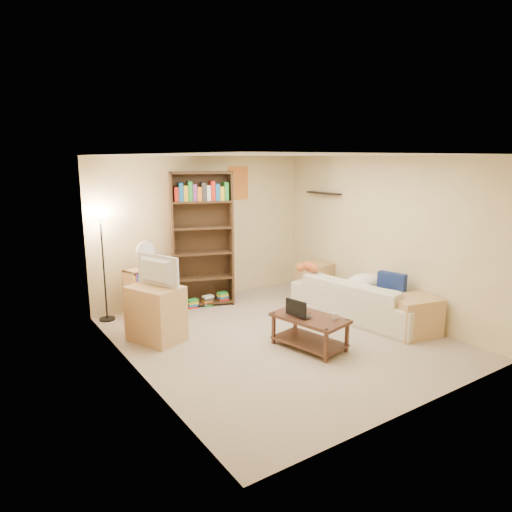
% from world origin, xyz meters
% --- Properties ---
extents(room, '(4.50, 4.54, 2.52)m').
position_xyz_m(room, '(0.00, 0.01, 1.62)').
color(room, tan).
rests_on(room, ground).
extents(sofa, '(2.44, 1.52, 0.64)m').
position_xyz_m(sofa, '(1.54, -0.05, 0.32)').
color(sofa, beige).
rests_on(sofa, ground).
extents(navy_pillow, '(0.23, 0.44, 0.38)m').
position_xyz_m(navy_pillow, '(1.71, -0.49, 0.61)').
color(navy_pillow, navy).
rests_on(navy_pillow, sofa).
extents(cream_blanket, '(0.59, 0.42, 0.25)m').
position_xyz_m(cream_blanket, '(1.68, 0.03, 0.54)').
color(cream_blanket, white).
rests_on(cream_blanket, sofa).
extents(tabby_cat, '(0.51, 0.24, 0.17)m').
position_xyz_m(tabby_cat, '(1.13, 0.74, 0.72)').
color(tabby_cat, '#C75A2A').
rests_on(tabby_cat, sofa).
extents(coffee_table, '(0.74, 1.07, 0.43)m').
position_xyz_m(coffee_table, '(0.13, -0.50, 0.28)').
color(coffee_table, '#48291B').
rests_on(coffee_table, ground).
extents(laptop, '(0.38, 0.26, 0.03)m').
position_xyz_m(laptop, '(0.08, -0.41, 0.45)').
color(laptop, black).
rests_on(laptop, coffee_table).
extents(laptop_screen, '(0.08, 0.32, 0.22)m').
position_xyz_m(laptop_screen, '(-0.06, -0.44, 0.56)').
color(laptop_screen, white).
rests_on(laptop_screen, laptop).
extents(mug, '(0.10, 0.10, 0.09)m').
position_xyz_m(mug, '(0.33, -0.76, 0.48)').
color(mug, silver).
rests_on(mug, coffee_table).
extents(tv_remote, '(0.13, 0.18, 0.02)m').
position_xyz_m(tv_remote, '(0.16, -0.16, 0.44)').
color(tv_remote, black).
rests_on(tv_remote, coffee_table).
extents(tv_stand, '(0.74, 0.85, 0.77)m').
position_xyz_m(tv_stand, '(-1.46, 0.86, 0.38)').
color(tv_stand, tan).
rests_on(tv_stand, ground).
extents(television, '(0.81, 0.61, 0.42)m').
position_xyz_m(television, '(-1.46, 0.86, 0.98)').
color(television, black).
rests_on(television, tv_stand).
extents(tall_bookshelf, '(1.07, 0.65, 2.25)m').
position_xyz_m(tall_bookshelf, '(-0.20, 1.91, 1.19)').
color(tall_bookshelf, '#402B18').
rests_on(tall_bookshelf, ground).
extents(short_bookshelf, '(0.66, 0.44, 0.78)m').
position_xyz_m(short_bookshelf, '(-1.24, 1.93, 0.39)').
color(short_bookshelf, tan).
rests_on(short_bookshelf, ground).
extents(desk_fan, '(0.28, 0.16, 0.42)m').
position_xyz_m(desk_fan, '(-1.19, 1.89, 1.02)').
color(desk_fan, white).
rests_on(desk_fan, short_bookshelf).
extents(floor_lamp, '(0.28, 0.28, 1.63)m').
position_xyz_m(floor_lamp, '(-1.80, 2.05, 1.30)').
color(floor_lamp, black).
rests_on(floor_lamp, ground).
extents(side_table, '(0.64, 0.64, 0.61)m').
position_xyz_m(side_table, '(1.72, 1.23, 0.31)').
color(side_table, tan).
rests_on(side_table, ground).
extents(end_cabinet, '(0.77, 0.68, 0.55)m').
position_xyz_m(end_cabinet, '(1.65, -0.95, 0.27)').
color(end_cabinet, tan).
rests_on(end_cabinet, ground).
extents(book_stacks, '(0.71, 0.23, 0.21)m').
position_xyz_m(book_stacks, '(-0.15, 1.78, 0.09)').
color(book_stacks, red).
rests_on(book_stacks, ground).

